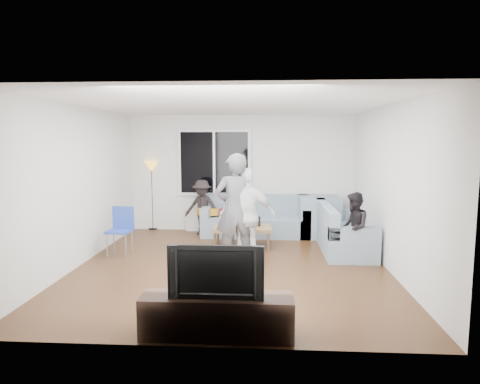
# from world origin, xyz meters

# --- Properties ---
(floor) EXTENTS (5.00, 5.50, 0.04)m
(floor) POSITION_xyz_m (0.00, 0.00, -0.02)
(floor) COLOR #56351C
(floor) RESTS_ON ground
(ceiling) EXTENTS (5.00, 5.50, 0.04)m
(ceiling) POSITION_xyz_m (0.00, 0.00, 2.62)
(ceiling) COLOR white
(ceiling) RESTS_ON ground
(wall_back) EXTENTS (5.00, 0.04, 2.60)m
(wall_back) POSITION_xyz_m (0.00, 2.77, 1.30)
(wall_back) COLOR silver
(wall_back) RESTS_ON ground
(wall_front) EXTENTS (5.00, 0.04, 2.60)m
(wall_front) POSITION_xyz_m (0.00, -2.77, 1.30)
(wall_front) COLOR silver
(wall_front) RESTS_ON ground
(wall_left) EXTENTS (0.04, 5.50, 2.60)m
(wall_left) POSITION_xyz_m (-2.52, 0.00, 1.30)
(wall_left) COLOR silver
(wall_left) RESTS_ON ground
(wall_right) EXTENTS (0.04, 5.50, 2.60)m
(wall_right) POSITION_xyz_m (2.52, 0.00, 1.30)
(wall_right) COLOR silver
(wall_right) RESTS_ON ground
(window_frame) EXTENTS (1.62, 0.06, 1.47)m
(window_frame) POSITION_xyz_m (-0.60, 2.69, 1.55)
(window_frame) COLOR white
(window_frame) RESTS_ON wall_back
(window_glass) EXTENTS (1.50, 0.02, 1.35)m
(window_glass) POSITION_xyz_m (-0.60, 2.65, 1.55)
(window_glass) COLOR black
(window_glass) RESTS_ON window_frame
(window_mullion) EXTENTS (0.05, 0.03, 1.35)m
(window_mullion) POSITION_xyz_m (-0.60, 2.64, 1.55)
(window_mullion) COLOR white
(window_mullion) RESTS_ON window_frame
(radiator) EXTENTS (1.30, 0.12, 0.62)m
(radiator) POSITION_xyz_m (-0.60, 2.65, 0.31)
(radiator) COLOR silver
(radiator) RESTS_ON floor
(potted_plant) EXTENTS (0.19, 0.15, 0.33)m
(potted_plant) POSITION_xyz_m (-0.31, 2.62, 0.79)
(potted_plant) COLOR #2E712D
(potted_plant) RESTS_ON radiator
(vase) EXTENTS (0.19, 0.19, 0.19)m
(vase) POSITION_xyz_m (-0.67, 2.62, 0.71)
(vase) COLOR white
(vase) RESTS_ON radiator
(sofa_back_section) EXTENTS (2.30, 0.85, 0.85)m
(sofa_back_section) POSITION_xyz_m (0.33, 2.27, 0.42)
(sofa_back_section) COLOR gray
(sofa_back_section) RESTS_ON floor
(sofa_right_section) EXTENTS (2.00, 0.85, 0.85)m
(sofa_right_section) POSITION_xyz_m (2.02, 1.16, 0.42)
(sofa_right_section) COLOR gray
(sofa_right_section) RESTS_ON floor
(sofa_corner) EXTENTS (0.85, 0.85, 0.85)m
(sofa_corner) POSITION_xyz_m (1.69, 2.27, 0.42)
(sofa_corner) COLOR gray
(sofa_corner) RESTS_ON floor
(cushion_yellow) EXTENTS (0.48, 0.45, 0.14)m
(cushion_yellow) POSITION_xyz_m (-0.71, 2.25, 0.51)
(cushion_yellow) COLOR #B87E1B
(cushion_yellow) RESTS_ON sofa_back_section
(cushion_red) EXTENTS (0.44, 0.40, 0.13)m
(cushion_red) POSITION_xyz_m (-0.23, 2.33, 0.51)
(cushion_red) COLOR maroon
(cushion_red) RESTS_ON sofa_back_section
(coffee_table) EXTENTS (1.15, 0.70, 0.40)m
(coffee_table) POSITION_xyz_m (0.11, 1.22, 0.20)
(coffee_table) COLOR olive
(coffee_table) RESTS_ON floor
(pitcher) EXTENTS (0.17, 0.17, 0.17)m
(pitcher) POSITION_xyz_m (-0.03, 1.18, 0.49)
(pitcher) COLOR maroon
(pitcher) RESTS_ON coffee_table
(side_chair) EXTENTS (0.44, 0.44, 0.86)m
(side_chair) POSITION_xyz_m (-2.05, 0.52, 0.43)
(side_chair) COLOR #2743AB
(side_chair) RESTS_ON floor
(floor_lamp) EXTENTS (0.32, 0.32, 1.56)m
(floor_lamp) POSITION_xyz_m (-2.05, 2.76, 0.78)
(floor_lamp) COLOR gold
(floor_lamp) RESTS_ON floor
(player_left) EXTENTS (0.77, 0.62, 1.84)m
(player_left) POSITION_xyz_m (0.05, 0.13, 0.92)
(player_left) COLOR #4C4D52
(player_left) RESTS_ON floor
(player_right) EXTENTS (0.95, 0.43, 1.60)m
(player_right) POSITION_xyz_m (0.25, 0.19, 0.80)
(player_right) COLOR white
(player_right) RESTS_ON floor
(spectator_right) EXTENTS (0.54, 0.65, 1.19)m
(spectator_right) POSITION_xyz_m (2.02, 0.31, 0.60)
(spectator_right) COLOR black
(spectator_right) RESTS_ON floor
(spectator_back) EXTENTS (0.85, 0.59, 1.20)m
(spectator_back) POSITION_xyz_m (-0.83, 2.30, 0.60)
(spectator_back) COLOR black
(spectator_back) RESTS_ON floor
(tv_console) EXTENTS (1.60, 0.40, 0.44)m
(tv_console) POSITION_xyz_m (0.05, -2.50, 0.22)
(tv_console) COLOR #35231A
(tv_console) RESTS_ON floor
(television) EXTENTS (0.98, 0.13, 0.57)m
(television) POSITION_xyz_m (0.05, -2.50, 0.72)
(television) COLOR black
(television) RESTS_ON tv_console
(bottle_c) EXTENTS (0.07, 0.07, 0.22)m
(bottle_c) POSITION_xyz_m (0.18, 1.38, 0.51)
(bottle_c) COLOR black
(bottle_c) RESTS_ON coffee_table
(bottle_d) EXTENTS (0.07, 0.07, 0.29)m
(bottle_d) POSITION_xyz_m (0.37, 1.15, 0.54)
(bottle_d) COLOR orange
(bottle_d) RESTS_ON coffee_table
(bottle_b) EXTENTS (0.08, 0.08, 0.27)m
(bottle_b) POSITION_xyz_m (-0.03, 1.06, 0.53)
(bottle_b) COLOR #49A11D
(bottle_b) RESTS_ON coffee_table
(bottle_a) EXTENTS (0.07, 0.07, 0.19)m
(bottle_a) POSITION_xyz_m (-0.19, 1.29, 0.50)
(bottle_a) COLOR red
(bottle_a) RESTS_ON coffee_table
(bottle_e) EXTENTS (0.07, 0.07, 0.19)m
(bottle_e) POSITION_xyz_m (0.42, 1.30, 0.49)
(bottle_e) COLOR black
(bottle_e) RESTS_ON coffee_table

